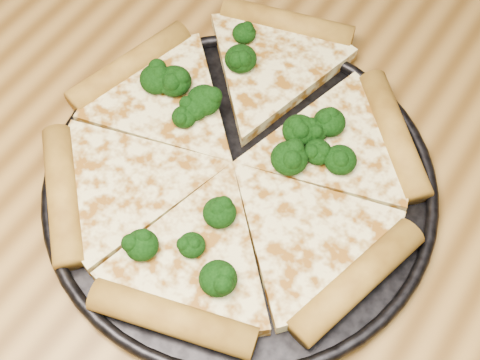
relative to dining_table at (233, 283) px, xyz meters
The scene contains 4 objects.
dining_table is the anchor object (origin of this frame).
pizza_pan 0.11m from the dining_table, 116.82° to the left, with size 0.36×0.36×0.02m.
pizza 0.13m from the dining_table, 122.60° to the left, with size 0.37×0.39×0.03m.
broccoli_florets 0.16m from the dining_table, 120.45° to the left, with size 0.23×0.28×0.03m.
Camera 1 is at (0.15, -0.22, 1.31)m, focal length 51.57 mm.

